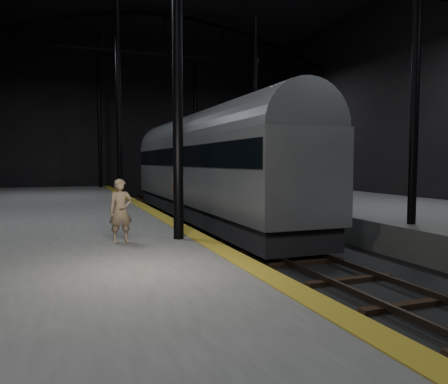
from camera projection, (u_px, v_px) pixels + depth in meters
ground at (251, 241)px, 16.35m from camera, size 44.00×44.00×0.00m
platform_left at (33, 241)px, 13.71m from camera, size 9.00×43.80×1.00m
platform_right at (409, 219)px, 18.92m from camera, size 9.00×43.80×1.00m
tactile_strip at (165, 218)px, 15.15m from camera, size 0.50×43.80×0.01m
track at (251, 239)px, 16.35m from camera, size 2.40×43.00×0.24m
train at (204, 162)px, 21.49m from camera, size 2.96×19.74×5.28m
woman at (121, 211)px, 10.67m from camera, size 0.58×0.39×1.56m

